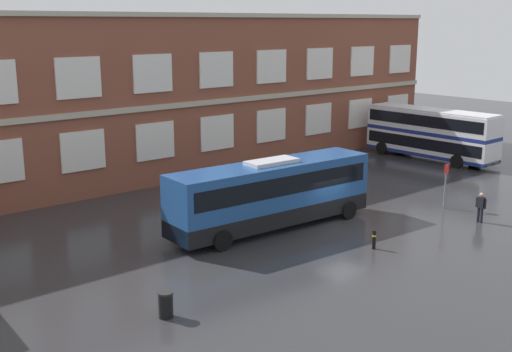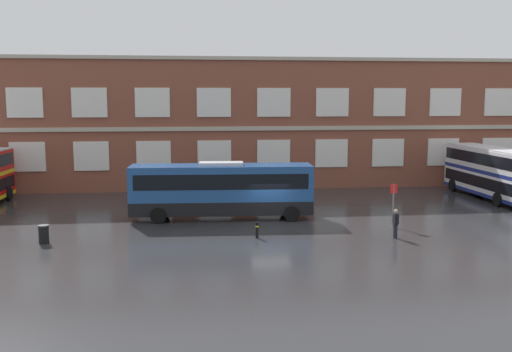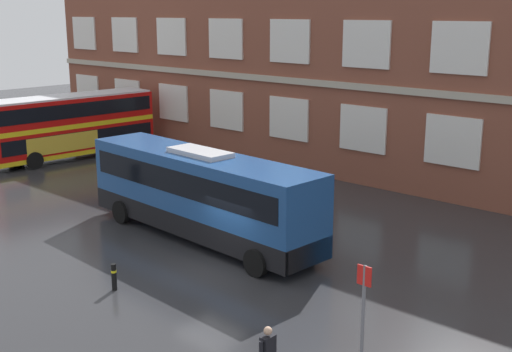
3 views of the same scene
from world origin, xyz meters
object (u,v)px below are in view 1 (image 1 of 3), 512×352
(double_decker_middle, at_px, (431,133))
(touring_coach, at_px, (272,194))
(waiting_passenger, at_px, (481,206))
(bus_stand_flag, at_px, (446,182))
(safety_bollard_east, at_px, (374,239))
(station_litter_bin, at_px, (166,304))

(double_decker_middle, distance_m, touring_coach, 22.53)
(touring_coach, xyz_separation_m, waiting_passenger, (9.59, -6.70, -0.98))
(double_decker_middle, height_order, bus_stand_flag, double_decker_middle)
(touring_coach, relative_size, safety_bollard_east, 12.76)
(touring_coach, bearing_deg, safety_bollard_east, -73.41)
(touring_coach, height_order, safety_bollard_east, touring_coach)
(station_litter_bin, relative_size, safety_bollard_east, 1.08)
(double_decker_middle, distance_m, waiting_passenger, 17.19)
(double_decker_middle, height_order, waiting_passenger, double_decker_middle)
(waiting_passenger, bearing_deg, safety_bollard_east, 172.70)
(touring_coach, xyz_separation_m, safety_bollard_east, (1.70, -5.69, -1.42))
(bus_stand_flag, bearing_deg, touring_coach, 160.13)
(double_decker_middle, bearing_deg, waiting_passenger, -135.90)
(double_decker_middle, xyz_separation_m, station_litter_bin, (-32.12, -10.73, -1.63))
(safety_bollard_east, bearing_deg, touring_coach, 106.59)
(waiting_passenger, bearing_deg, station_litter_bin, 176.52)
(double_decker_middle, relative_size, waiting_passenger, 6.50)
(double_decker_middle, bearing_deg, touring_coach, -166.56)
(station_litter_bin, bearing_deg, safety_bollard_east, -0.93)
(double_decker_middle, xyz_separation_m, safety_bollard_east, (-20.21, -10.92, -1.66))
(waiting_passenger, relative_size, station_litter_bin, 1.65)
(bus_stand_flag, height_order, station_litter_bin, bus_stand_flag)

